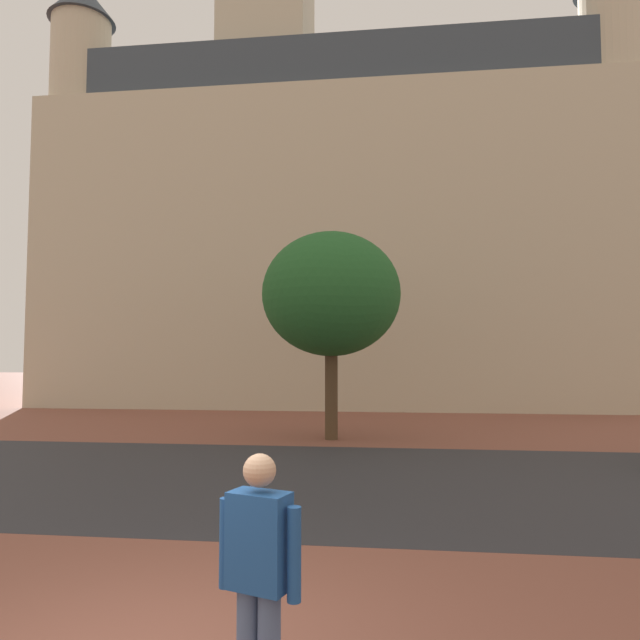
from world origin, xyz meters
name	(u,v)px	position (x,y,z in m)	size (l,w,h in m)	color
ground_plane	(313,452)	(0.00, 10.00, 0.00)	(120.00, 120.00, 0.00)	brown
street_asphalt_strip	(293,478)	(0.00, 7.03, 0.00)	(120.00, 7.65, 0.00)	#2D2D33
landmark_building	(332,227)	(-1.04, 25.49, 9.18)	(28.20, 11.38, 31.71)	beige
person_skater	(260,572)	(1.00, -0.26, 0.96)	(0.58, 0.37, 1.73)	slate
tree_curb_far	(331,295)	(0.25, 12.17, 4.13)	(3.98, 3.98, 5.94)	#4C3823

